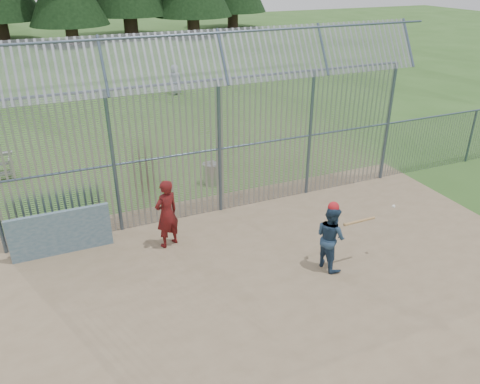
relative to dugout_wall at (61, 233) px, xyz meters
name	(u,v)px	position (x,y,z in m)	size (l,w,h in m)	color
ground	(272,273)	(4.60, -2.90, -0.62)	(120.00, 120.00, 0.00)	#2D511E
dirt_infield	(281,284)	(4.60, -3.40, -0.61)	(14.00, 10.00, 0.02)	#756047
dugout_wall	(61,233)	(0.00, 0.00, 0.00)	(2.50, 0.12, 1.20)	#38566B
batter	(331,237)	(6.00, -3.20, 0.24)	(0.81, 0.63, 1.68)	navy
onlooker	(167,214)	(2.61, -0.70, 0.35)	(0.69, 0.45, 1.89)	maroon
bg_kid_standing	(175,80)	(7.24, 14.70, 0.21)	(0.81, 0.53, 1.66)	gray
bg_kid_seated	(179,85)	(7.51, 14.87, -0.17)	(0.53, 0.22, 0.91)	slate
batting_gear	(340,210)	(6.17, -3.24, 0.97)	(1.83, 0.35, 0.63)	#B4181F
trash_can	(211,174)	(4.97, 2.50, -0.24)	(0.56, 0.56, 0.82)	gray
backstop_fence	(277,130)	(6.41, 0.53, 1.74)	(20.09, 0.81, 5.30)	#47566B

